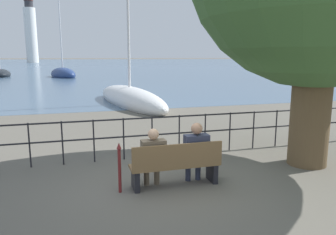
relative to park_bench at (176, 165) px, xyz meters
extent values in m
plane|color=#605B51|center=(0.00, 0.06, -0.43)|extent=(1000.00, 1000.00, 0.00)
cube|color=#47607A|center=(0.00, 159.52, -0.43)|extent=(600.00, 300.00, 0.01)
cylinder|color=brown|center=(3.41, 0.43, 0.92)|extent=(0.89, 0.89, 2.71)
cube|color=brown|center=(0.00, 0.06, -0.01)|extent=(1.79, 0.45, 0.05)
cube|color=brown|center=(0.00, -0.14, 0.24)|extent=(1.79, 0.04, 0.45)
cube|color=black|center=(-0.80, 0.06, -0.23)|extent=(0.10, 0.41, 0.40)
cube|color=black|center=(0.80, 0.06, -0.23)|extent=(0.10, 0.41, 0.40)
cylinder|color=brown|center=(-0.55, 0.22, -0.21)|extent=(0.11, 0.11, 0.45)
cylinder|color=brown|center=(-0.33, 0.22, -0.21)|extent=(0.11, 0.11, 0.45)
cube|color=brown|center=(-0.44, 0.13, 0.07)|extent=(0.40, 0.26, 0.14)
cube|color=brown|center=(-0.44, 0.04, 0.27)|extent=(0.47, 0.24, 0.51)
sphere|color=tan|center=(-0.44, 0.04, 0.65)|extent=(0.21, 0.21, 0.21)
cylinder|color=#2D3347|center=(0.33, 0.22, -0.21)|extent=(0.11, 0.11, 0.45)
cylinder|color=#2D3347|center=(0.55, 0.22, -0.21)|extent=(0.11, 0.11, 0.45)
cube|color=#2D3347|center=(0.44, 0.13, 0.07)|extent=(0.41, 0.26, 0.14)
cube|color=#2D3347|center=(0.44, 0.04, 0.30)|extent=(0.49, 0.24, 0.56)
sphere|color=#A87A5B|center=(0.44, 0.04, 0.70)|extent=(0.23, 0.23, 0.23)
cylinder|color=black|center=(-2.89, 2.01, 0.09)|extent=(0.04, 0.04, 1.05)
cylinder|color=black|center=(-2.17, 2.01, 0.09)|extent=(0.04, 0.04, 1.05)
cylinder|color=black|center=(-1.45, 2.01, 0.09)|extent=(0.04, 0.04, 1.05)
cylinder|color=black|center=(-0.72, 2.01, 0.09)|extent=(0.04, 0.04, 1.05)
cylinder|color=black|center=(0.00, 2.01, 0.09)|extent=(0.04, 0.04, 1.05)
cylinder|color=black|center=(0.72, 2.01, 0.09)|extent=(0.04, 0.04, 1.05)
cylinder|color=black|center=(1.45, 2.01, 0.09)|extent=(0.04, 0.04, 1.05)
cylinder|color=black|center=(2.17, 2.01, 0.09)|extent=(0.04, 0.04, 1.05)
cylinder|color=black|center=(2.89, 2.01, 0.09)|extent=(0.04, 0.04, 1.05)
cylinder|color=black|center=(3.61, 2.01, 0.09)|extent=(0.04, 0.04, 1.05)
cylinder|color=black|center=(4.34, 2.01, 0.09)|extent=(0.04, 0.04, 1.05)
cylinder|color=black|center=(5.06, 2.01, 0.09)|extent=(0.04, 0.04, 1.05)
cylinder|color=black|center=(0.00, 2.01, 0.59)|extent=(13.01, 0.04, 0.04)
cylinder|color=black|center=(0.00, 2.01, 0.15)|extent=(13.01, 0.04, 0.04)
cylinder|color=maroon|center=(-1.10, 0.02, -0.01)|extent=(0.06, 0.06, 0.85)
cone|color=maroon|center=(-1.10, 0.02, 0.48)|extent=(0.09, 0.09, 0.12)
ellipsoid|color=black|center=(-10.88, 41.27, -0.16)|extent=(3.96, 6.94, 1.35)
ellipsoid|color=navy|center=(-3.02, 36.86, -0.09)|extent=(4.24, 6.57, 1.71)
cylinder|color=silver|center=(-3.02, 36.86, 5.72)|extent=(0.14, 0.14, 10.60)
ellipsoid|color=white|center=(1.02, 11.47, -0.16)|extent=(3.29, 8.95, 1.36)
cylinder|color=silver|center=(1.02, 11.47, 4.52)|extent=(0.14, 0.14, 8.55)
cylinder|color=white|center=(-17.18, 139.44, 10.33)|extent=(4.59, 4.59, 21.53)
cylinder|color=#2D2D33|center=(-17.18, 139.44, 22.41)|extent=(3.21, 3.21, 2.63)
camera|label=1|loc=(-1.85, -5.84, 2.10)|focal=35.00mm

